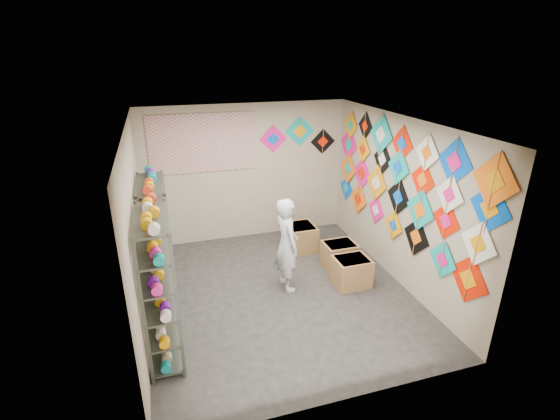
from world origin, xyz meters
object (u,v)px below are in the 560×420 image
object	(u,v)px
carton_b	(339,255)
carton_c	(301,238)
shelf_rack_back	(157,242)
shelf_rack_front	(160,287)
shopkeeper	(287,244)
carton_a	(351,272)

from	to	relation	value
carton_b	carton_c	bearing A→B (deg)	115.93
shelf_rack_back	carton_c	distance (m)	2.84
shelf_rack_front	carton_c	distance (m)	3.46
shopkeeper	carton_b	xyz separation A→B (m)	(1.10, 0.34, -0.54)
shopkeeper	carton_c	distance (m)	1.45
shelf_rack_front	carton_b	size ratio (longest dim) A/B	3.34
shelf_rack_front	shopkeeper	world-z (taller)	shelf_rack_front
shopkeeper	carton_a	bearing A→B (deg)	-109.69
shopkeeper	carton_a	distance (m)	1.19
shelf_rack_front	carton_a	xyz separation A→B (m)	(2.98, 0.74, -0.71)
shelf_rack_back	carton_a	bearing A→B (deg)	-10.61
shelf_rack_back	carton_b	xyz separation A→B (m)	(3.03, 0.02, -0.72)
shelf_rack_front	shopkeeper	size ratio (longest dim) A/B	1.23
shopkeeper	carton_c	world-z (taller)	shopkeeper
shelf_rack_front	carton_b	xyz separation A→B (m)	(3.03, 1.32, -0.72)
shopkeeper	carton_a	size ratio (longest dim) A/B	2.69
carton_a	carton_c	bearing A→B (deg)	104.35
shelf_rack_front	carton_a	bearing A→B (deg)	14.00
shelf_rack_front	shopkeeper	xyz separation A→B (m)	(1.94, 0.98, -0.18)
shelf_rack_back	shopkeeper	bearing A→B (deg)	-9.24
shelf_rack_back	carton_c	xyz separation A→B (m)	(2.61, 0.86, -0.70)
carton_a	carton_b	world-z (taller)	carton_a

